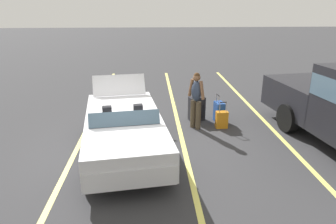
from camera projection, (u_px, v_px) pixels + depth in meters
name	position (u px, v px, depth m)	size (l,w,h in m)	color
ground_plane	(125.00, 153.00, 7.62)	(80.00, 80.00, 0.00)	#333335
lot_line_near	(74.00, 154.00, 7.56)	(18.00, 0.12, 0.01)	#EAE066
lot_line_mid	(185.00, 151.00, 7.70)	(18.00, 0.12, 0.01)	#EAE066
lot_line_far	(291.00, 149.00, 7.85)	(18.00, 0.12, 0.01)	#EAE066
convertible_car	(125.00, 134.00, 7.24)	(4.41, 2.30, 1.49)	silver
suitcase_large_black	(197.00, 109.00, 9.66)	(0.39, 0.53, 0.94)	black
suitcase_medium_bright	(219.00, 112.00, 9.53)	(0.43, 0.30, 0.87)	#1E479E
suitcase_small_carryon	(222.00, 120.00, 9.07)	(0.22, 0.35, 0.82)	orange
traveler_person	(196.00, 98.00, 8.83)	(0.51, 0.46, 1.65)	#4C3F2D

